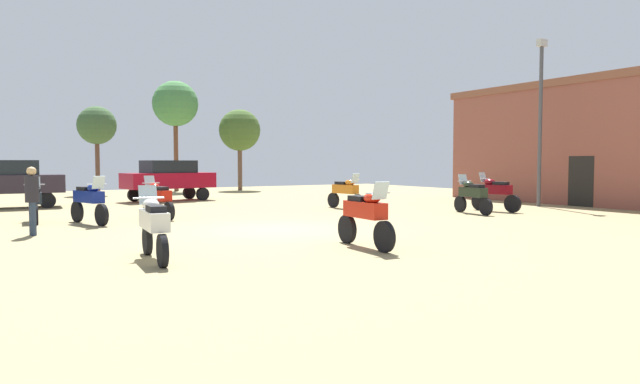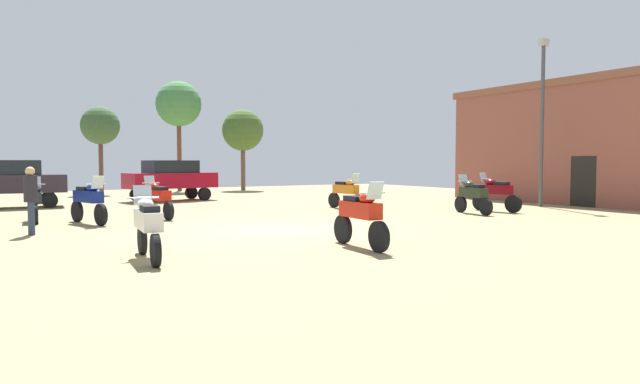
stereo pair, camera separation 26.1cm
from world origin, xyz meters
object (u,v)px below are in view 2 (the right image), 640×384
object	(u,v)px
motorcycle_6	(148,224)
tree_5	(179,105)
lamp_post	(542,114)
motorcycle_5	(35,200)
motorcycle_4	(89,200)
motorcycle_8	(346,191)
motorcycle_1	(157,197)
car_3	(171,177)
person_1	(31,195)
motorcycle_9	(473,195)
tree_1	(243,131)
tree_3	(100,126)
motorcycle_3	(496,193)
motorcycle_2	(361,215)
car_2	(10,180)

from	to	relation	value
motorcycle_6	tree_5	distance (m)	27.33
lamp_post	motorcycle_5	bearing A→B (deg)	167.78
motorcycle_4	motorcycle_8	distance (m)	9.98
motorcycle_1	tree_5	xyz separation A→B (m)	(5.86, 17.51, 4.98)
motorcycle_8	car_3	size ratio (longest dim) A/B	0.47
person_1	tree_5	distance (m)	22.97
motorcycle_9	tree_1	xyz separation A→B (m)	(-0.49, 20.89, 3.35)
motorcycle_4	lamp_post	bearing A→B (deg)	154.75
car_3	tree_3	bearing A→B (deg)	4.94
tree_1	tree_3	xyz separation A→B (m)	(-9.27, -0.42, -0.01)
motorcycle_6	car_3	size ratio (longest dim) A/B	0.49
motorcycle_6	tree_5	size ratio (longest dim) A/B	0.31
motorcycle_3	motorcycle_2	bearing A→B (deg)	-161.48
tree_1	motorcycle_1	bearing A→B (deg)	-121.03
motorcycle_9	car_3	bearing A→B (deg)	128.96
motorcycle_9	motorcycle_1	bearing A→B (deg)	165.54
motorcycle_2	motorcycle_4	world-z (taller)	motorcycle_2
car_2	car_3	size ratio (longest dim) A/B	0.97
motorcycle_4	tree_1	xyz separation A→B (m)	(12.31, 17.31, 3.32)
car_3	person_1	size ratio (longest dim) A/B	2.52
person_1	lamp_post	bearing A→B (deg)	81.06
motorcycle_8	tree_3	xyz separation A→B (m)	(-6.92, 16.23, 3.33)
person_1	motorcycle_4	bearing A→B (deg)	133.41
tree_3	tree_1	bearing A→B (deg)	2.57
tree_1	lamp_post	xyz separation A→B (m)	(5.49, -19.93, -0.09)
motorcycle_5	motorcycle_8	distance (m)	11.38
person_1	tree_1	distance (m)	24.12
motorcycle_1	motorcycle_5	size ratio (longest dim) A/B	1.00
tree_5	motorcycle_6	bearing A→B (deg)	-107.51
motorcycle_5	lamp_post	world-z (taller)	lamp_post
car_3	tree_1	size ratio (longest dim) A/B	0.82
motorcycle_3	motorcycle_5	distance (m)	16.42
motorcycle_3	motorcycle_6	distance (m)	14.83
lamp_post	motorcycle_2	bearing A→B (deg)	-156.82
motorcycle_4	tree_5	world-z (taller)	tree_5
motorcycle_6	lamp_post	xyz separation A→B (m)	(17.75, 4.87, 3.26)
motorcycle_4	car_3	world-z (taller)	car_3
motorcycle_8	motorcycle_2	bearing A→B (deg)	50.23
tree_3	car_3	bearing A→B (deg)	-75.74
car_2	tree_5	xyz separation A→B (m)	(10.08, 10.02, 4.52)
motorcycle_4	tree_1	distance (m)	21.50
car_2	motorcycle_1	bearing A→B (deg)	-147.63
tree_1	lamp_post	size ratio (longest dim) A/B	0.77
motorcycle_6	tree_3	world-z (taller)	tree_3
motorcycle_4	car_3	xyz separation A→B (m)	(5.04, 9.02, 0.43)
motorcycle_4	tree_5	bearing A→B (deg)	-131.03
motorcycle_6	lamp_post	world-z (taller)	lamp_post
tree_1	motorcycle_6	bearing A→B (deg)	-116.31
motorcycle_8	lamp_post	xyz separation A→B (m)	(7.84, -3.28, 3.25)
car_3	car_2	bearing A→B (deg)	88.02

